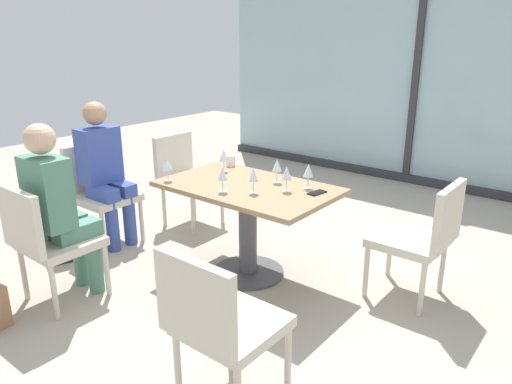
# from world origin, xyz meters

# --- Properties ---
(ground_plane) EXTENTS (12.00, 12.00, 0.00)m
(ground_plane) POSITION_xyz_m (0.00, 0.00, 0.00)
(ground_plane) COLOR #A89E8E
(window_wall_backdrop) EXTENTS (5.56, 0.10, 2.70)m
(window_wall_backdrop) POSITION_xyz_m (0.00, 3.20, 1.21)
(window_wall_backdrop) COLOR #98B7BC
(window_wall_backdrop) RESTS_ON ground_plane
(dining_table_main) EXTENTS (1.29, 0.78, 0.73)m
(dining_table_main) POSITION_xyz_m (0.00, 0.00, 0.53)
(dining_table_main) COLOR #997551
(dining_table_main) RESTS_ON ground_plane
(chair_front_left) EXTENTS (0.46, 0.50, 0.87)m
(chair_front_left) POSITION_xyz_m (-0.79, -1.17, 0.50)
(chair_front_left) COLOR beige
(chair_front_left) RESTS_ON ground_plane
(chair_side_end) EXTENTS (0.50, 0.46, 0.87)m
(chair_side_end) POSITION_xyz_m (-1.46, -0.31, 0.50)
(chair_side_end) COLOR beige
(chair_side_end) RESTS_ON ground_plane
(chair_far_left) EXTENTS (0.50, 0.46, 0.87)m
(chair_far_left) POSITION_xyz_m (-1.17, 0.46, 0.50)
(chair_far_left) COLOR beige
(chair_far_left) RESTS_ON ground_plane
(chair_front_right) EXTENTS (0.46, 0.50, 0.87)m
(chair_front_right) POSITION_xyz_m (0.79, -1.17, 0.50)
(chair_front_right) COLOR beige
(chair_front_right) RESTS_ON ground_plane
(chair_far_right) EXTENTS (0.50, 0.46, 0.87)m
(chair_far_right) POSITION_xyz_m (1.17, 0.46, 0.50)
(chair_far_right) COLOR beige
(chair_far_right) RESTS_ON ground_plane
(person_front_left) EXTENTS (0.34, 0.39, 1.26)m
(person_front_left) POSITION_xyz_m (-0.79, -1.06, 0.70)
(person_front_left) COLOR #4C7F6B
(person_front_left) RESTS_ON ground_plane
(person_side_end) EXTENTS (0.39, 0.34, 1.26)m
(person_side_end) POSITION_xyz_m (-1.35, -0.31, 0.70)
(person_side_end) COLOR #384C9E
(person_side_end) RESTS_ON ground_plane
(wine_glass_0) EXTENTS (0.07, 0.07, 0.18)m
(wine_glass_0) POSITION_xyz_m (0.39, 0.21, 0.86)
(wine_glass_0) COLOR silver
(wine_glass_0) RESTS_ON dining_table_main
(wine_glass_1) EXTENTS (0.07, 0.07, 0.18)m
(wine_glass_1) POSITION_xyz_m (-0.38, 0.16, 0.86)
(wine_glass_1) COLOR silver
(wine_glass_1) RESTS_ON dining_table_main
(wine_glass_2) EXTENTS (0.07, 0.07, 0.18)m
(wine_glass_2) POSITION_xyz_m (0.31, 0.05, 0.86)
(wine_glass_2) COLOR silver
(wine_glass_2) RESTS_ON dining_table_main
(wine_glass_3) EXTENTS (0.07, 0.07, 0.18)m
(wine_glass_3) POSITION_xyz_m (0.15, -0.12, 0.86)
(wine_glass_3) COLOR silver
(wine_glass_3) RESTS_ON dining_table_main
(wine_glass_4) EXTENTS (0.07, 0.07, 0.18)m
(wine_glass_4) POSITION_xyz_m (-0.03, -0.24, 0.86)
(wine_glass_4) COLOR silver
(wine_glass_4) RESTS_ON dining_table_main
(wine_glass_5) EXTENTS (0.07, 0.07, 0.18)m
(wine_glass_5) POSITION_xyz_m (0.13, 0.18, 0.86)
(wine_glass_5) COLOR silver
(wine_glass_5) RESTS_ON dining_table_main
(wine_glass_6) EXTENTS (0.07, 0.07, 0.18)m
(wine_glass_6) POSITION_xyz_m (-0.54, -0.29, 0.86)
(wine_glass_6) COLOR silver
(wine_glass_6) RESTS_ON dining_table_main
(coffee_cup) EXTENTS (0.08, 0.08, 0.09)m
(coffee_cup) POSITION_xyz_m (-0.46, 0.33, 0.78)
(coffee_cup) COLOR white
(coffee_cup) RESTS_ON dining_table_main
(cell_phone_on_table) EXTENTS (0.09, 0.15, 0.01)m
(cell_phone_on_table) POSITION_xyz_m (0.50, 0.16, 0.73)
(cell_phone_on_table) COLOR black
(cell_phone_on_table) RESTS_ON dining_table_main
(handbag_1) EXTENTS (0.34, 0.25, 0.28)m
(handbag_1) POSITION_xyz_m (-1.42, -0.76, 0.14)
(handbag_1) COLOR #232328
(handbag_1) RESTS_ON ground_plane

